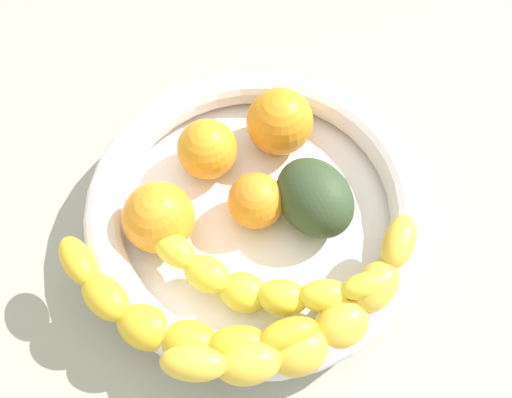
# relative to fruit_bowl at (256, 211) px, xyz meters

# --- Properties ---
(kitchen_counter) EXTENTS (1.20, 1.20, 0.03)m
(kitchen_counter) POSITION_rel_fruit_bowl_xyz_m (0.00, 0.00, -0.04)
(kitchen_counter) COLOR #9A9F8F
(kitchen_counter) RESTS_ON ground
(fruit_bowl) EXTENTS (0.32, 0.32, 0.06)m
(fruit_bowl) POSITION_rel_fruit_bowl_xyz_m (0.00, 0.00, 0.00)
(fruit_bowl) COLOR white
(fruit_bowl) RESTS_ON kitchen_counter
(banana_draped_left) EXTENTS (0.07, 0.24, 0.06)m
(banana_draped_left) POSITION_rel_fruit_bowl_xyz_m (-0.08, -0.01, 0.02)
(banana_draped_left) COLOR yellow
(banana_draped_left) RESTS_ON fruit_bowl
(banana_draped_right) EXTENTS (0.19, 0.18, 0.05)m
(banana_draped_right) POSITION_rel_fruit_bowl_xyz_m (-0.10, -0.08, 0.03)
(banana_draped_right) COLOR yellow
(banana_draped_right) RESTS_ON fruit_bowl
(banana_arching_top) EXTENTS (0.08, 0.24, 0.05)m
(banana_arching_top) POSITION_rel_fruit_bowl_xyz_m (-0.13, 0.04, 0.02)
(banana_arching_top) COLOR yellow
(banana_arching_top) RESTS_ON fruit_bowl
(orange_front) EXTENTS (0.05, 0.05, 0.05)m
(orange_front) POSITION_rel_fruit_bowl_xyz_m (-0.00, 0.00, 0.02)
(orange_front) COLOR orange
(orange_front) RESTS_ON fruit_bowl
(orange_mid_left) EXTENTS (0.07, 0.07, 0.07)m
(orange_mid_left) POSITION_rel_fruit_bowl_xyz_m (0.09, -0.00, 0.03)
(orange_mid_left) COLOR orange
(orange_mid_left) RESTS_ON fruit_bowl
(orange_mid_right) EXTENTS (0.06, 0.06, 0.06)m
(orange_mid_right) POSITION_rel_fruit_bowl_xyz_m (0.04, 0.06, 0.02)
(orange_mid_right) COLOR orange
(orange_mid_right) RESTS_ON fruit_bowl
(orange_rear) EXTENTS (0.07, 0.07, 0.07)m
(orange_rear) POSITION_rel_fruit_bowl_xyz_m (-0.04, 0.08, 0.03)
(orange_rear) COLOR orange
(orange_rear) RESTS_ON fruit_bowl
(avocado_dark) EXTENTS (0.10, 0.11, 0.06)m
(avocado_dark) POSITION_rel_fruit_bowl_xyz_m (0.02, -0.05, 0.02)
(avocado_dark) COLOR #324529
(avocado_dark) RESTS_ON fruit_bowl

